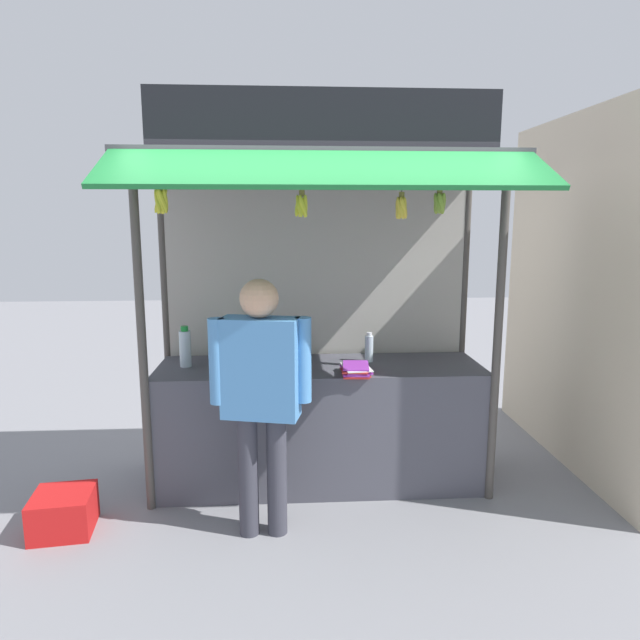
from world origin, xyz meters
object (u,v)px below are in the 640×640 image
at_px(banana_bunch_leftmost, 440,203).
at_px(magazine_stack_front_left, 243,360).
at_px(magazine_stack_mid_left, 262,372).
at_px(water_bottle_left, 369,348).
at_px(vendor_person, 261,385).
at_px(plastic_crate, 63,512).
at_px(water_bottle_center, 289,352).
at_px(magazine_stack_back_left, 355,370).
at_px(banana_bunch_inner_left, 401,207).
at_px(banana_bunch_inner_right, 161,201).
at_px(banana_bunch_rightmost, 302,205).
at_px(water_bottle_back_right, 185,348).

bearing_deg(banana_bunch_leftmost, magazine_stack_front_left, 160.05).
bearing_deg(magazine_stack_mid_left, water_bottle_left, 24.73).
distance_m(water_bottle_left, vendor_person, 1.15).
bearing_deg(plastic_crate, banana_bunch_leftmost, 3.81).
height_order(water_bottle_center, vendor_person, vendor_person).
distance_m(magazine_stack_back_left, vendor_person, 0.80).
bearing_deg(banana_bunch_inner_left, magazine_stack_mid_left, 168.73).
bearing_deg(vendor_person, water_bottle_left, -121.28).
height_order(banana_bunch_inner_right, plastic_crate, banana_bunch_inner_right).
distance_m(water_bottle_left, plastic_crate, 2.41).
bearing_deg(magazine_stack_front_left, water_bottle_left, 4.43).
xyz_separation_m(water_bottle_center, magazine_stack_mid_left, (-0.19, -0.28, -0.07)).
bearing_deg(vendor_person, banana_bunch_leftmost, -154.08).
height_order(banana_bunch_inner_left, banana_bunch_rightmost, same).
bearing_deg(magazine_stack_front_left, banana_bunch_rightmost, -47.96).
bearing_deg(water_bottle_center, vendor_person, -103.63).
distance_m(banana_bunch_inner_right, plastic_crate, 2.13).
distance_m(banana_bunch_inner_right, banana_bunch_inner_left, 1.53).
bearing_deg(banana_bunch_rightmost, banana_bunch_inner_right, 179.89).
xyz_separation_m(vendor_person, plastic_crate, (-1.31, 0.10, -0.87)).
distance_m(water_bottle_left, banana_bunch_inner_left, 1.20).
height_order(banana_bunch_inner_left, plastic_crate, banana_bunch_inner_left).
bearing_deg(banana_bunch_leftmost, banana_bunch_inner_left, -179.63).
bearing_deg(magazine_stack_front_left, banana_bunch_inner_left, -24.17).
relative_size(magazine_stack_back_left, vendor_person, 0.18).
bearing_deg(water_bottle_left, magazine_stack_back_left, -112.64).
xyz_separation_m(water_bottle_left, vendor_person, (-0.80, -0.83, -0.03)).
relative_size(banana_bunch_rightmost, plastic_crate, 0.81).
bearing_deg(water_bottle_center, banana_bunch_leftmost, -25.40).
relative_size(magazine_stack_back_left, magazine_stack_mid_left, 1.06).
distance_m(banana_bunch_rightmost, vendor_person, 1.17).
xyz_separation_m(water_bottle_back_right, plastic_crate, (-0.71, -0.66, -0.94)).
distance_m(magazine_stack_mid_left, banana_bunch_inner_right, 1.33).
xyz_separation_m(magazine_stack_back_left, banana_bunch_inner_right, (-1.27, -0.20, 1.17)).
bearing_deg(magazine_stack_back_left, magazine_stack_mid_left, -178.67).
distance_m(magazine_stack_front_left, magazine_stack_mid_left, 0.34).
height_order(magazine_stack_back_left, banana_bunch_leftmost, banana_bunch_leftmost).
relative_size(magazine_stack_back_left, plastic_crate, 0.82).
relative_size(magazine_stack_front_left, banana_bunch_inner_right, 1.16).
relative_size(banana_bunch_leftmost, plastic_crate, 0.75).
height_order(water_bottle_center, banana_bunch_rightmost, banana_bunch_rightmost).
height_order(water_bottle_back_right, banana_bunch_inner_left, banana_bunch_inner_left).
xyz_separation_m(banana_bunch_inner_right, banana_bunch_rightmost, (0.88, -0.00, -0.03)).
bearing_deg(water_bottle_center, banana_bunch_rightmost, -79.07).
bearing_deg(banana_bunch_inner_right, magazine_stack_mid_left, 16.65).
height_order(water_bottle_back_right, magazine_stack_mid_left, water_bottle_back_right).
relative_size(banana_bunch_inner_right, banana_bunch_inner_left, 0.90).
relative_size(banana_bunch_leftmost, banana_bunch_rightmost, 0.93).
xyz_separation_m(water_bottle_left, banana_bunch_inner_left, (0.11, -0.56, 1.06)).
relative_size(magazine_stack_front_left, plastic_crate, 0.87).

